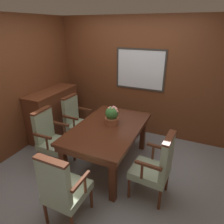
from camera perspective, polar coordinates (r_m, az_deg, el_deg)
name	(u,v)px	position (r m, az deg, el deg)	size (l,w,h in m)	color
ground_plane	(102,168)	(3.55, -2.97, -15.80)	(14.00, 14.00, 0.00)	gray
wall_back	(135,78)	(4.34, 6.49, 9.72)	(7.20, 0.08, 2.45)	brown
wall_left	(15,87)	(4.02, -26.05, 6.32)	(0.06, 7.20, 2.45)	brown
dining_table	(108,132)	(3.31, -1.08, -5.67)	(1.02, 1.61, 0.73)	#4C2314
chair_head_near	(63,188)	(2.54, -13.90, -20.31)	(0.50, 0.50, 1.00)	#562B19
chair_left_far	(76,120)	(4.05, -10.20, -2.17)	(0.51, 0.51, 1.00)	#562B19
chair_left_near	(51,137)	(3.54, -17.09, -6.87)	(0.51, 0.50, 1.00)	#562B19
chair_right_near	(156,166)	(2.83, 12.50, -14.82)	(0.52, 0.52, 1.00)	#562B19
potted_plant	(112,115)	(3.29, -0.05, -0.99)	(0.23, 0.23, 0.32)	#9E5638
sideboard_cabinet	(53,113)	(4.47, -16.38, -0.40)	(0.47, 1.20, 1.02)	brown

